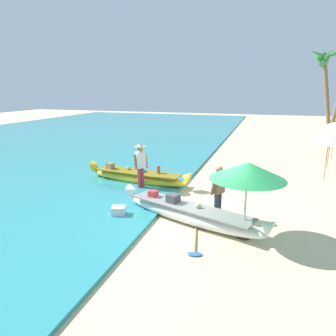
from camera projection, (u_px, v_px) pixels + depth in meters
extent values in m
plane|color=beige|center=(205.00, 221.00, 8.97)|extent=(80.00, 80.00, 0.00)
cube|color=teal|center=(31.00, 146.00, 20.35)|extent=(24.00, 56.00, 0.10)
ellipsoid|color=white|center=(189.00, 215.00, 8.81)|extent=(4.56, 2.19, 0.48)
cone|color=white|center=(266.00, 226.00, 7.43)|extent=(0.53, 0.55, 0.51)
cone|color=white|center=(133.00, 190.00, 10.05)|extent=(0.53, 0.55, 0.51)
cube|color=gray|center=(190.00, 207.00, 8.75)|extent=(3.87, 1.97, 0.04)
cube|color=#B73333|center=(153.00, 194.00, 9.53)|extent=(0.30, 0.31, 0.21)
cube|color=#424247|center=(173.00, 199.00, 9.04)|extent=(0.43, 0.41, 0.27)
sphere|color=tan|center=(198.00, 206.00, 8.61)|extent=(0.16, 0.16, 0.16)
ellipsoid|color=yellow|center=(138.00, 178.00, 12.48)|extent=(4.41, 1.37, 0.48)
cone|color=yellow|center=(186.00, 177.00, 11.53)|extent=(0.49, 0.55, 0.57)
cone|color=yellow|center=(96.00, 165.00, 13.28)|extent=(0.49, 0.55, 0.57)
cube|color=olive|center=(138.00, 172.00, 12.41)|extent=(3.72, 1.30, 0.04)
cube|color=#9E754C|center=(110.00, 166.00, 12.85)|extent=(0.36, 0.31, 0.26)
sphere|color=tan|center=(129.00, 168.00, 12.72)|extent=(0.16, 0.16, 0.16)
cylinder|color=#386699|center=(144.00, 171.00, 12.37)|extent=(0.20, 0.20, 0.10)
cylinder|color=#B74C38|center=(158.00, 170.00, 12.13)|extent=(0.14, 0.14, 0.33)
cylinder|color=#B2383D|center=(142.00, 179.00, 11.69)|extent=(0.14, 0.14, 0.86)
cylinder|color=#B2383D|center=(139.00, 179.00, 11.62)|extent=(0.14, 0.14, 0.86)
cube|color=silver|center=(140.00, 160.00, 11.47)|extent=(0.41, 0.41, 0.63)
cylinder|color=#9E7051|center=(146.00, 161.00, 11.57)|extent=(0.21, 0.21, 0.57)
cylinder|color=#9E7051|center=(135.00, 162.00, 11.35)|extent=(0.21, 0.21, 0.57)
sphere|color=#9E7051|center=(140.00, 149.00, 11.36)|extent=(0.22, 0.22, 0.22)
cylinder|color=tan|center=(140.00, 147.00, 11.34)|extent=(0.44, 0.44, 0.02)
cone|color=tan|center=(140.00, 145.00, 11.32)|extent=(0.26, 0.26, 0.12)
cylinder|color=#333842|center=(216.00, 206.00, 9.05)|extent=(0.14, 0.14, 0.79)
cylinder|color=#333842|center=(219.00, 205.00, 9.15)|extent=(0.14, 0.14, 0.79)
cube|color=brown|center=(219.00, 183.00, 8.92)|extent=(0.36, 0.42, 0.60)
cylinder|color=brown|center=(213.00, 186.00, 8.80)|extent=(0.22, 0.17, 0.55)
cylinder|color=brown|center=(223.00, 183.00, 9.10)|extent=(0.22, 0.17, 0.55)
sphere|color=brown|center=(219.00, 170.00, 8.82)|extent=(0.22, 0.22, 0.22)
cylinder|color=#B7B7BC|center=(246.00, 201.00, 7.73)|extent=(0.05, 0.05, 2.02)
cone|color=#28934C|center=(248.00, 171.00, 7.52)|extent=(1.91, 1.91, 0.44)
cylinder|color=#333338|center=(243.00, 236.00, 7.98)|extent=(0.36, 0.36, 0.06)
cylinder|color=#8E6B47|center=(327.00, 158.00, 12.80)|extent=(0.04, 0.04, 1.90)
cone|color=beige|center=(329.00, 139.00, 12.60)|extent=(1.60, 1.60, 0.32)
cylinder|color=#8E6B47|center=(329.00, 149.00, 14.79)|extent=(0.04, 0.04, 1.90)
cone|color=beige|center=(332.00, 132.00, 14.58)|extent=(1.60, 1.60, 0.32)
cylinder|color=#8E6B47|center=(334.00, 141.00, 16.91)|extent=(0.04, 0.04, 1.90)
cone|color=beige|center=(336.00, 127.00, 16.71)|extent=(1.60, 1.60, 0.32)
cylinder|color=brown|center=(327.00, 100.00, 20.90)|extent=(1.36, 0.28, 6.17)
cone|color=#337F3D|center=(333.00, 55.00, 20.20)|extent=(2.03, 0.52, 0.84)
cone|color=#337F3D|center=(325.00, 58.00, 20.73)|extent=(0.85, 1.68, 1.22)
cone|color=#337F3D|center=(318.00, 57.00, 20.72)|extent=(1.40, 1.33, 1.09)
cone|color=#337F3D|center=(319.00, 54.00, 20.10)|extent=(1.59, 1.55, 0.79)
cone|color=#337F3D|center=(327.00, 56.00, 19.96)|extent=(0.77, 1.49, 1.11)
cube|color=silver|center=(119.00, 212.00, 9.16)|extent=(0.48, 0.44, 0.35)
cylinder|color=#8E6B47|center=(196.00, 237.00, 7.92)|extent=(0.39, 1.66, 0.05)
ellipsoid|color=#2D60B7|center=(195.00, 254.00, 7.11)|extent=(0.39, 0.27, 0.03)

